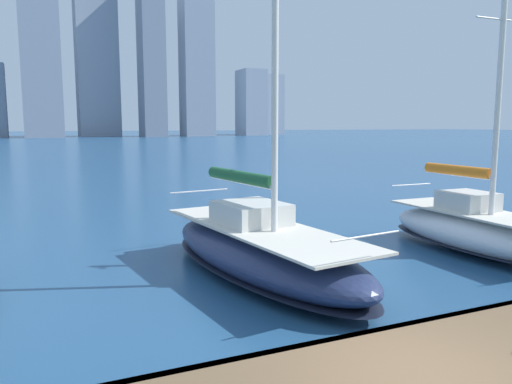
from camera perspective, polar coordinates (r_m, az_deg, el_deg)
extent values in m
cube|color=brown|center=(7.30, 17.59, -19.42)|extent=(28.00, 2.80, 0.10)
cube|color=#473828|center=(8.23, 11.25, -15.98)|extent=(28.00, 0.16, 0.10)
cylinder|color=#473828|center=(8.23, 11.91, -18.29)|extent=(0.28, 0.28, 0.50)
cube|color=#8F99A8|center=(191.43, 1.39, 9.89)|extent=(7.92, 11.89, 22.02)
cube|color=#919BAB|center=(177.80, -0.54, 10.16)|extent=(8.23, 10.20, 22.64)
cube|color=#8B95A4|center=(166.21, -6.79, 14.06)|extent=(9.78, 8.50, 44.53)
cube|color=gray|center=(162.26, -11.89, 14.99)|extent=(6.96, 10.23, 49.51)
cube|color=#8791A0|center=(171.39, -17.73, 13.68)|extent=(12.44, 11.93, 45.24)
cube|color=gray|center=(158.63, -23.39, 13.33)|extent=(10.58, 9.76, 41.97)
ellipsoid|color=white|center=(16.43, 23.86, -4.33)|extent=(2.32, 6.57, 1.19)
ellipsoid|color=black|center=(16.49, 23.79, -5.44)|extent=(2.33, 6.61, 0.10)
cube|color=beige|center=(16.32, 23.98, -2.18)|extent=(1.90, 5.78, 0.06)
cube|color=silver|center=(16.53, 23.04, -0.94)|extent=(1.35, 1.46, 0.55)
cylinder|color=silver|center=(15.90, 26.24, 14.00)|extent=(0.16, 0.16, 9.08)
cylinder|color=silver|center=(16.03, 26.44, 17.22)|extent=(2.00, 0.08, 0.05)
cylinder|color=silver|center=(16.78, 21.97, 1.91)|extent=(0.16, 2.75, 0.12)
cylinder|color=orange|center=(16.77, 21.99, 2.31)|extent=(0.36, 2.53, 0.32)
cylinder|color=silver|center=(18.34, 17.33, 0.81)|extent=(1.67, 0.06, 0.04)
ellipsoid|color=navy|center=(12.74, 0.56, -6.95)|extent=(3.57, 8.40, 1.22)
ellipsoid|color=black|center=(12.83, 0.56, -8.40)|extent=(3.59, 8.45, 0.10)
cube|color=beige|center=(12.59, 0.57, -4.13)|extent=(2.99, 7.38, 0.06)
cube|color=silver|center=(12.94, -0.57, -2.42)|extent=(1.77, 1.97, 0.55)
cylinder|color=silver|center=(13.35, -1.90, 1.25)|extent=(0.54, 3.41, 0.12)
cylinder|color=#1E5633|center=(13.34, -1.91, 1.76)|extent=(0.70, 3.16, 0.32)
cylinder|color=silver|center=(9.57, 12.48, -4.94)|extent=(1.68, 0.25, 0.04)
cylinder|color=silver|center=(15.70, -6.47, 0.12)|extent=(1.94, 0.28, 0.04)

